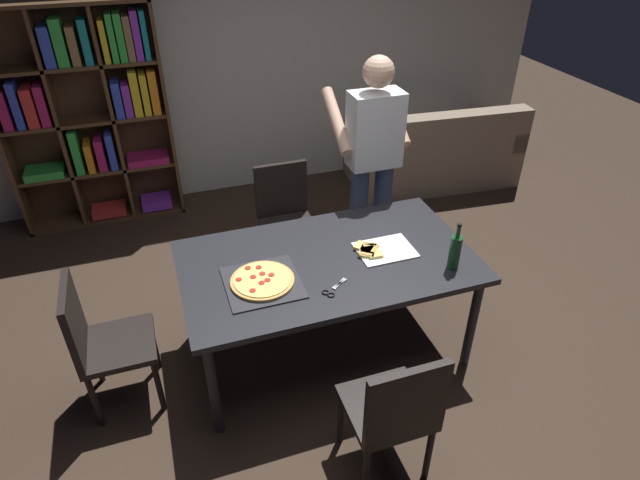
# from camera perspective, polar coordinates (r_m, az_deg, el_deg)

# --- Properties ---
(ground_plane) EXTENTS (12.00, 12.00, 0.00)m
(ground_plane) POSITION_cam_1_polar(r_m,az_deg,el_deg) (3.81, 0.74, -11.26)
(ground_plane) COLOR #38281E
(back_wall) EXTENTS (6.40, 0.10, 2.80)m
(back_wall) POSITION_cam_1_polar(r_m,az_deg,el_deg) (5.37, -8.97, 19.50)
(back_wall) COLOR silver
(back_wall) RESTS_ON ground_plane
(dining_table) EXTENTS (1.82, 1.04, 0.75)m
(dining_table) POSITION_cam_1_polar(r_m,az_deg,el_deg) (3.36, 0.83, -2.98)
(dining_table) COLOR #232328
(dining_table) RESTS_ON ground_plane
(chair_near_camera) EXTENTS (0.42, 0.42, 0.90)m
(chair_near_camera) POSITION_cam_1_polar(r_m,az_deg,el_deg) (2.81, 7.98, -17.57)
(chair_near_camera) COLOR black
(chair_near_camera) RESTS_ON ground_plane
(chair_far_side) EXTENTS (0.42, 0.42, 0.90)m
(chair_far_side) POSITION_cam_1_polar(r_m,az_deg,el_deg) (4.25, -3.72, 2.87)
(chair_far_side) COLOR black
(chair_far_side) RESTS_ON ground_plane
(chair_left_end) EXTENTS (0.42, 0.42, 0.90)m
(chair_left_end) POSITION_cam_1_polar(r_m,az_deg,el_deg) (3.38, -22.49, -9.70)
(chair_left_end) COLOR black
(chair_left_end) RESTS_ON ground_plane
(couch) EXTENTS (1.76, 0.98, 0.85)m
(couch) POSITION_cam_1_polar(r_m,az_deg,el_deg) (5.83, 12.05, 8.86)
(couch) COLOR gray
(couch) RESTS_ON ground_plane
(bookshelf) EXTENTS (1.40, 0.35, 1.95)m
(bookshelf) POSITION_cam_1_polar(r_m,az_deg,el_deg) (5.20, -23.38, 12.49)
(bookshelf) COLOR #513823
(bookshelf) RESTS_ON ground_plane
(person_serving_pizza) EXTENTS (0.55, 0.54, 1.75)m
(person_serving_pizza) POSITION_cam_1_polar(r_m,az_deg,el_deg) (4.03, 5.64, 8.76)
(person_serving_pizza) COLOR #38476B
(person_serving_pizza) RESTS_ON ground_plane
(pepperoni_pizza_on_tray) EXTENTS (0.44, 0.44, 0.04)m
(pepperoni_pizza_on_tray) POSITION_cam_1_polar(r_m,az_deg,el_deg) (3.14, -6.18, -4.41)
(pepperoni_pizza_on_tray) COLOR #2D2D33
(pepperoni_pizza_on_tray) RESTS_ON dining_table
(pizza_slices_on_towel) EXTENTS (0.37, 0.28, 0.03)m
(pizza_slices_on_towel) POSITION_cam_1_polar(r_m,az_deg,el_deg) (3.40, 6.08, -1.05)
(pizza_slices_on_towel) COLOR white
(pizza_slices_on_towel) RESTS_ON dining_table
(wine_bottle) EXTENTS (0.07, 0.07, 0.32)m
(wine_bottle) POSITION_cam_1_polar(r_m,az_deg,el_deg) (3.28, 14.24, -1.19)
(wine_bottle) COLOR #194723
(wine_bottle) RESTS_ON dining_table
(kitchen_scissors) EXTENTS (0.19, 0.15, 0.01)m
(kitchen_scissors) POSITION_cam_1_polar(r_m,az_deg,el_deg) (3.07, 1.32, -5.36)
(kitchen_scissors) COLOR silver
(kitchen_scissors) RESTS_ON dining_table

